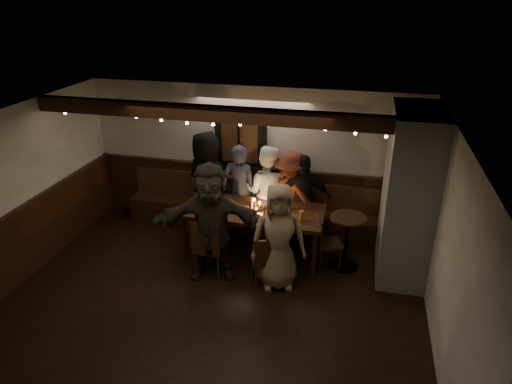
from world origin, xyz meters
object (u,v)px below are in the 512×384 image
(dining_table, at_px, (253,214))
(chair_near_right, at_px, (265,258))
(person_g, at_px, (278,237))
(person_f, at_px, (211,222))
(person_b, at_px, (240,191))
(chair_end, at_px, (324,239))
(high_top, at_px, (347,235))
(chair_near_left, at_px, (208,245))
(person_e, at_px, (303,199))
(person_d, at_px, (291,196))
(person_a, at_px, (207,182))
(person_c, at_px, (266,191))

(dining_table, relative_size, chair_near_right, 2.81)
(chair_near_right, bearing_deg, person_g, 13.90)
(person_f, bearing_deg, person_b, 74.98)
(chair_near_right, height_order, chair_end, chair_end)
(person_b, distance_m, person_g, 1.70)
(chair_near_right, distance_m, high_top, 1.39)
(high_top, height_order, person_f, person_f)
(chair_near_left, distance_m, person_b, 1.46)
(chair_end, relative_size, person_e, 0.54)
(person_b, bearing_deg, person_d, -172.16)
(person_a, bearing_deg, person_e, -157.11)
(dining_table, xyz_separation_m, person_b, (-0.40, 0.63, 0.10))
(chair_near_left, bearing_deg, chair_near_right, -1.05)
(high_top, height_order, person_e, person_e)
(high_top, distance_m, person_b, 2.06)
(dining_table, distance_m, chair_near_left, 0.97)
(person_a, distance_m, person_d, 1.53)
(person_b, bearing_deg, dining_table, 126.75)
(person_b, xyz_separation_m, person_f, (-0.06, -1.39, 0.09))
(dining_table, distance_m, high_top, 1.54)
(chair_near_left, distance_m, chair_near_right, 0.90)
(chair_near_right, xyz_separation_m, high_top, (1.14, 0.78, 0.10))
(person_e, xyz_separation_m, person_g, (-0.17, -1.40, 0.02))
(chair_near_left, height_order, high_top, chair_near_left)
(chair_near_right, bearing_deg, person_d, 85.11)
(person_b, relative_size, person_f, 0.91)
(person_d, bearing_deg, person_f, 77.17)
(dining_table, relative_size, chair_end, 2.64)
(chair_near_right, height_order, person_b, person_b)
(person_f, bearing_deg, high_top, 7.57)
(dining_table, bearing_deg, person_e, 40.42)
(person_g, bearing_deg, person_b, 107.40)
(person_a, distance_m, person_b, 0.62)
(person_e, bearing_deg, person_b, -15.26)
(chair_near_left, bearing_deg, person_c, 69.15)
(person_e, height_order, person_f, person_f)
(person_d, bearing_deg, chair_near_left, 76.39)
(chair_near_right, relative_size, person_g, 0.50)
(chair_end, distance_m, person_c, 1.42)
(person_a, xyz_separation_m, person_g, (1.58, -1.45, -0.11))
(chair_near_left, bearing_deg, person_d, 55.32)
(person_d, xyz_separation_m, person_f, (-0.97, -1.45, 0.12))
(person_d, bearing_deg, chair_end, 151.66)
(chair_near_right, distance_m, person_d, 1.54)
(person_d, height_order, person_g, person_g)
(person_c, bearing_deg, high_top, 152.49)
(person_a, xyz_separation_m, person_e, (1.75, -0.05, -0.13))
(person_a, distance_m, person_c, 1.09)
(person_f, height_order, person_g, person_f)
(person_b, bearing_deg, chair_near_right, 122.96)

